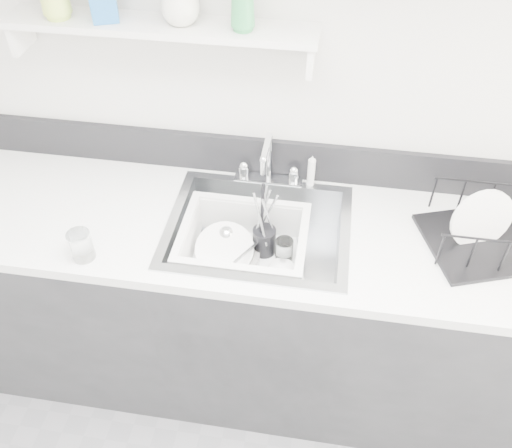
% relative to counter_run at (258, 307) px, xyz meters
% --- Properties ---
extents(room_shell, '(3.50, 3.00, 2.60)m').
position_rel_counter_run_xyz_m(room_shell, '(0.00, -0.80, 1.22)').
color(room_shell, silver).
rests_on(room_shell, ground).
extents(counter_run, '(3.20, 0.62, 0.92)m').
position_rel_counter_run_xyz_m(counter_run, '(0.00, 0.00, 0.00)').
color(counter_run, '#252528').
rests_on(counter_run, ground).
extents(backsplash, '(3.20, 0.02, 0.16)m').
position_rel_counter_run_xyz_m(backsplash, '(0.00, 0.30, 0.54)').
color(backsplash, black).
rests_on(backsplash, counter_run).
extents(sink, '(0.64, 0.52, 0.20)m').
position_rel_counter_run_xyz_m(sink, '(0.00, 0.00, 0.37)').
color(sink, silver).
rests_on(sink, counter_run).
extents(faucet, '(0.26, 0.18, 0.23)m').
position_rel_counter_run_xyz_m(faucet, '(0.00, 0.25, 0.52)').
color(faucet, silver).
rests_on(faucet, counter_run).
extents(side_sprayer, '(0.03, 0.03, 0.14)m').
position_rel_counter_run_xyz_m(side_sprayer, '(0.16, 0.25, 0.53)').
color(side_sprayer, silver).
rests_on(side_sprayer, counter_run).
extents(wall_shelf, '(1.00, 0.16, 0.12)m').
position_rel_counter_run_xyz_m(wall_shelf, '(-0.35, 0.23, 1.05)').
color(wall_shelf, silver).
rests_on(wall_shelf, room_shell).
extents(wash_tub, '(0.52, 0.46, 0.17)m').
position_rel_counter_run_xyz_m(wash_tub, '(-0.05, -0.03, 0.38)').
color(wash_tub, silver).
rests_on(wash_tub, sink).
extents(plate_stack, '(0.26, 0.25, 0.10)m').
position_rel_counter_run_xyz_m(plate_stack, '(-0.11, -0.03, 0.33)').
color(plate_stack, white).
rests_on(plate_stack, wash_tub).
extents(utensil_cup, '(0.09, 0.09, 0.29)m').
position_rel_counter_run_xyz_m(utensil_cup, '(0.02, 0.03, 0.37)').
color(utensil_cup, black).
rests_on(utensil_cup, wash_tub).
extents(ladle, '(0.30, 0.21, 0.08)m').
position_rel_counter_run_xyz_m(ladle, '(-0.06, 0.00, 0.35)').
color(ladle, silver).
rests_on(ladle, wash_tub).
extents(tumbler_in_tub, '(0.07, 0.07, 0.09)m').
position_rel_counter_run_xyz_m(tumbler_in_tub, '(0.10, 0.00, 0.35)').
color(tumbler_in_tub, white).
rests_on(tumbler_in_tub, wash_tub).
extents(tumbler_counter, '(0.08, 0.08, 0.11)m').
position_rel_counter_run_xyz_m(tumbler_counter, '(-0.55, -0.23, 0.51)').
color(tumbler_counter, white).
rests_on(tumbler_counter, counter_run).
extents(dish_rack, '(0.52, 0.45, 0.15)m').
position_rel_counter_run_xyz_m(dish_rack, '(0.79, 0.05, 0.54)').
color(dish_rack, black).
rests_on(dish_rack, counter_run).
extents(bowl_small, '(0.10, 0.10, 0.03)m').
position_rel_counter_run_xyz_m(bowl_small, '(0.10, -0.08, 0.32)').
color(bowl_small, white).
rests_on(bowl_small, wash_tub).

